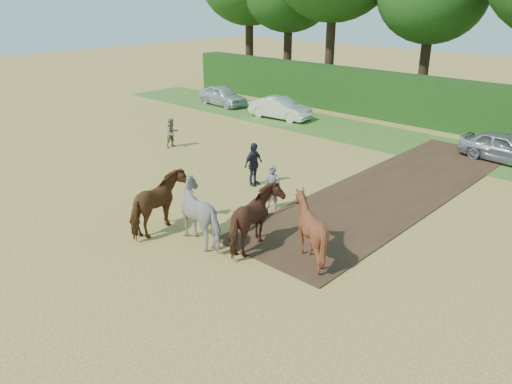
# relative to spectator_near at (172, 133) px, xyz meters

# --- Properties ---
(ground) EXTENTS (120.00, 120.00, 0.00)m
(ground) POSITION_rel_spectator_near_xyz_m (10.55, -4.47, -0.80)
(ground) COLOR gold
(ground) RESTS_ON ground
(earth_strip) EXTENTS (4.50, 17.00, 0.05)m
(earth_strip) POSITION_rel_spectator_near_xyz_m (12.05, 2.53, -0.77)
(earth_strip) COLOR #472D1C
(earth_strip) RESTS_ON ground
(grass_verge) EXTENTS (50.00, 5.00, 0.03)m
(grass_verge) POSITION_rel_spectator_near_xyz_m (10.55, 9.53, -0.78)
(grass_verge) COLOR #38601E
(grass_verge) RESTS_ON ground
(hedgerow) EXTENTS (46.00, 1.60, 3.00)m
(hedgerow) POSITION_rel_spectator_near_xyz_m (10.55, 14.03, 0.70)
(hedgerow) COLOR #14380F
(hedgerow) RESTS_ON ground
(spectator_near) EXTENTS (0.63, 0.80, 1.60)m
(spectator_near) POSITION_rel_spectator_near_xyz_m (0.00, 0.00, 0.00)
(spectator_near) COLOR #9E957C
(spectator_near) RESTS_ON ground
(spectator_far) EXTENTS (0.55, 1.15, 1.92)m
(spectator_far) POSITION_rel_spectator_near_xyz_m (7.19, -1.18, 0.16)
(spectator_far) COLOR #22252E
(spectator_far) RESTS_ON ground
(plough_team) EXTENTS (7.04, 5.88, 2.11)m
(plough_team) POSITION_rel_spectator_near_xyz_m (10.46, -5.70, 0.25)
(plough_team) COLOR brown
(plough_team) RESTS_ON ground
(parked_cars) EXTENTS (36.74, 2.91, 1.48)m
(parked_cars) POSITION_rel_spectator_near_xyz_m (11.71, 9.48, -0.09)
(parked_cars) COLOR silver
(parked_cars) RESTS_ON ground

